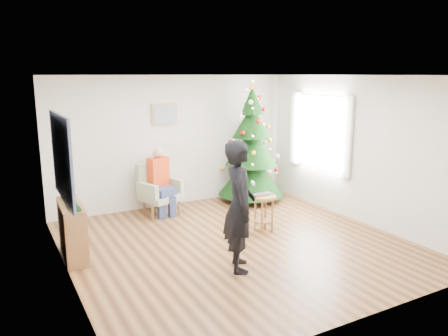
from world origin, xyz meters
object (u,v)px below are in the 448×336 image
stool (264,213)px  standing_man (239,206)px  console (72,230)px  christmas_tree (251,148)px  armchair (159,195)px

stool → standing_man: 1.62m
standing_man → console: standing_man is taller
stool → console: 3.05m
console → standing_man: bearing=-35.3°
christmas_tree → console: size_ratio=2.46×
armchair → standing_man: bearing=-107.4°
stool → armchair: (-1.20, 1.79, 0.04)m
console → stool: bearing=-6.0°
stool → console: (-3.02, 0.47, 0.08)m
christmas_tree → console: 4.10m
christmas_tree → standing_man: bearing=-124.9°
christmas_tree → armchair: christmas_tree is taller
stool → console: size_ratio=0.63×
armchair → standing_man: standing_man is taller
christmas_tree → console: christmas_tree is taller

